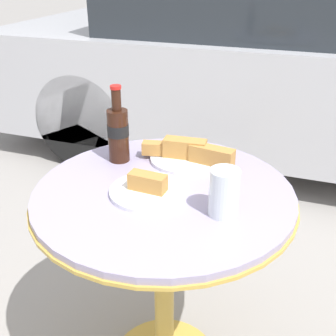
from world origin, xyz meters
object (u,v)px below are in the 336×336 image
(lunch_plate_far, at_px, (187,154))
(parked_car, at_px, (283,64))
(cola_bottle_left, at_px, (118,132))
(lunch_plate_near, at_px, (148,189))
(bistro_table, at_px, (164,232))
(drinking_glass, at_px, (224,194))

(lunch_plate_far, bearing_deg, parked_car, 86.61)
(cola_bottle_left, relative_size, lunch_plate_near, 1.13)
(cola_bottle_left, bearing_deg, lunch_plate_near, -45.15)
(cola_bottle_left, distance_m, parked_car, 2.06)
(bistro_table, relative_size, lunch_plate_near, 3.45)
(drinking_glass, height_order, lunch_plate_far, drinking_glass)
(bistro_table, distance_m, cola_bottle_left, 0.34)
(cola_bottle_left, relative_size, drinking_glass, 1.96)
(bistro_table, height_order, lunch_plate_far, lunch_plate_far)
(drinking_glass, distance_m, parked_car, 2.23)
(bistro_table, bearing_deg, lunch_plate_near, -132.11)
(drinking_glass, xyz_separation_m, lunch_plate_near, (-0.22, 0.03, -0.04))
(drinking_glass, relative_size, lunch_plate_far, 0.41)
(bistro_table, height_order, cola_bottle_left, cola_bottle_left)
(bistro_table, relative_size, drinking_glass, 6.00)
(cola_bottle_left, xyz_separation_m, lunch_plate_far, (0.21, 0.06, -0.07))
(drinking_glass, bearing_deg, bistro_table, 160.08)
(bistro_table, xyz_separation_m, lunch_plate_far, (0.01, 0.19, 0.18))
(lunch_plate_near, relative_size, parked_car, 0.05)
(lunch_plate_near, bearing_deg, drinking_glass, -8.25)
(drinking_glass, bearing_deg, lunch_plate_far, 123.89)
(lunch_plate_far, distance_m, parked_car, 1.98)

